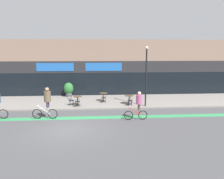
# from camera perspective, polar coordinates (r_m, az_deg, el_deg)

# --- Properties ---
(ground_plane) EXTENTS (120.00, 120.00, 0.00)m
(ground_plane) POSITION_cam_1_polar(r_m,az_deg,el_deg) (13.82, -11.28, -10.25)
(ground_plane) COLOR #424244
(sidewalk_slab) EXTENTS (40.00, 5.50, 0.12)m
(sidewalk_slab) POSITION_cam_1_polar(r_m,az_deg,el_deg) (20.72, -8.82, -3.18)
(sidewalk_slab) COLOR slate
(sidewalk_slab) RESTS_ON ground
(storefront_facade) EXTENTS (40.00, 4.06, 5.94)m
(storefront_facade) POSITION_cam_1_polar(r_m,az_deg,el_deg) (24.96, -8.11, 5.79)
(storefront_facade) COLOR #7F6656
(storefront_facade) RESTS_ON ground
(bike_lane_stripe) EXTENTS (36.00, 0.70, 0.01)m
(bike_lane_stripe) POSITION_cam_1_polar(r_m,az_deg,el_deg) (16.03, -10.24, -7.35)
(bike_lane_stripe) COLOR #2D844C
(bike_lane_stripe) RESTS_ON ground
(bistro_table_0) EXTENTS (0.74, 0.74, 0.77)m
(bistro_table_0) POSITION_cam_1_polar(r_m,az_deg,el_deg) (19.07, -8.92, -2.44)
(bistro_table_0) COLOR black
(bistro_table_0) RESTS_ON sidewalk_slab
(bistro_table_1) EXTENTS (0.73, 0.73, 0.78)m
(bistro_table_1) POSITION_cam_1_polar(r_m,az_deg,el_deg) (20.37, -2.24, -1.52)
(bistro_table_1) COLOR black
(bistro_table_1) RESTS_ON sidewalk_slab
(bistro_table_2) EXTENTS (0.79, 0.79, 0.78)m
(bistro_table_2) POSITION_cam_1_polar(r_m,az_deg,el_deg) (19.28, 4.50, -2.19)
(bistro_table_2) COLOR black
(bistro_table_2) RESTS_ON sidewalk_slab
(cafe_chair_0_near) EXTENTS (0.43, 0.59, 0.90)m
(cafe_chair_0_near) POSITION_cam_1_polar(r_m,az_deg,el_deg) (18.47, -9.06, -2.97)
(cafe_chair_0_near) COLOR black
(cafe_chair_0_near) RESTS_ON sidewalk_slab
(cafe_chair_0_side) EXTENTS (0.59, 0.44, 0.90)m
(cafe_chair_0_side) POSITION_cam_1_polar(r_m,az_deg,el_deg) (19.15, -10.78, -2.56)
(cafe_chair_0_side) COLOR black
(cafe_chair_0_side) RESTS_ON sidewalk_slab
(cafe_chair_1_near) EXTENTS (0.41, 0.58, 0.90)m
(cafe_chair_1_near) POSITION_cam_1_polar(r_m,az_deg,el_deg) (19.77, -2.18, -1.99)
(cafe_chair_1_near) COLOR black
(cafe_chair_1_near) RESTS_ON sidewalk_slab
(cafe_chair_2_near) EXTENTS (0.44, 0.59, 0.90)m
(cafe_chair_2_near) POSITION_cam_1_polar(r_m,az_deg,el_deg) (18.68, 4.76, -2.72)
(cafe_chair_2_near) COLOR black
(cafe_chair_2_near) RESTS_ON sidewalk_slab
(planter_pot) EXTENTS (0.99, 0.99, 1.44)m
(planter_pot) POSITION_cam_1_polar(r_m,az_deg,el_deg) (22.89, -11.28, 0.10)
(planter_pot) COLOR #4C4C51
(planter_pot) RESTS_ON sidewalk_slab
(lamp_post) EXTENTS (0.26, 0.26, 5.02)m
(lamp_post) POSITION_cam_1_polar(r_m,az_deg,el_deg) (18.43, 8.92, 4.54)
(lamp_post) COLOR black
(lamp_post) RESTS_ON sidewalk_slab
(cyclist_0) EXTENTS (1.80, 0.54, 2.25)m
(cyclist_0) POSITION_cam_1_polar(r_m,az_deg,el_deg) (15.98, -16.67, -2.75)
(cyclist_0) COLOR black
(cyclist_0) RESTS_ON ground
(cyclist_1) EXTENTS (1.66, 0.48, 2.00)m
(cyclist_1) POSITION_cam_1_polar(r_m,az_deg,el_deg) (15.23, 6.86, -3.67)
(cyclist_1) COLOR black
(cyclist_1) RESTS_ON ground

